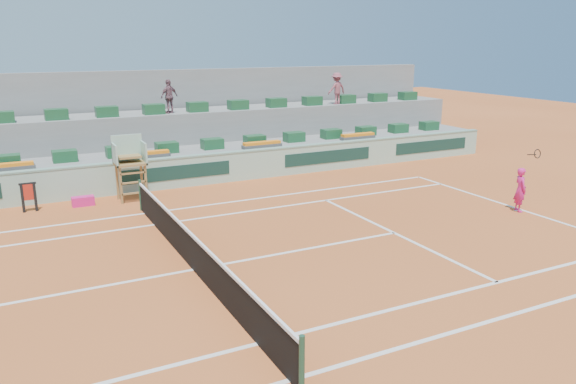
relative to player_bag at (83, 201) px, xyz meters
The scene contains 16 objects.
ground 7.64m from the player_bag, 76.82° to the right, with size 90.00×90.00×0.00m, color #AD4F21.
seating_tier_lower 3.72m from the player_bag, 61.90° to the left, with size 36.00×4.00×1.20m, color gray.
seating_tier_upper 5.29m from the player_bag, 70.29° to the left, with size 36.00×2.40×2.60m, color gray.
stadium_back_wall 6.99m from the player_bag, 74.92° to the left, with size 36.00×0.40×4.40m, color gray.
player_bag is the anchor object (origin of this frame).
spectator_mid 6.93m from the player_bag, 43.49° to the left, with size 0.88×0.37×1.50m, color #79505B.
spectator_right 14.09m from the player_bag, 17.49° to the left, with size 1.03×0.59×1.59m, color #924953.
court_lines 7.64m from the player_bag, 76.82° to the right, with size 23.89×11.09×0.01m.
tennis_net 7.65m from the player_bag, 76.82° to the right, with size 0.10×11.97×1.10m.
advertising_hoarding 2.11m from the player_bag, 30.99° to the left, with size 36.00×0.34×1.26m.
umpire_chair 2.22m from the player_bag, ahead, with size 1.10×0.90×2.40m.
seat_row_lower 3.19m from the player_bag, 53.60° to the left, with size 32.90×0.60×0.44m.
seat_row_upper 5.31m from the player_bag, 67.77° to the left, with size 32.90×0.60×0.44m.
flower_planters 1.96m from the player_bag, 81.20° to the left, with size 26.80×0.36×0.28m.
towel_rack 1.79m from the player_bag, behind, with size 0.55×0.09×1.03m.
tennis_player 15.38m from the player_bag, 29.22° to the right, with size 0.55×0.89×2.28m.
Camera 1 is at (-3.88, -13.12, 5.70)m, focal length 35.00 mm.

